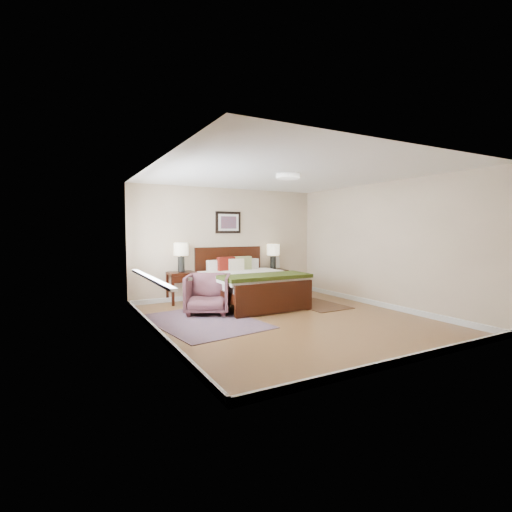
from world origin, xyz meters
The scene contains 18 objects.
floor centered at (0.00, 0.00, 0.00)m, with size 5.00×5.00×0.00m, color brown.
back_wall centered at (0.00, 2.50, 1.25)m, with size 4.50×0.04×2.50m, color beige.
front_wall centered at (0.00, -2.50, 1.25)m, with size 4.50×0.04×2.50m, color beige.
left_wall centered at (-2.25, 0.00, 1.25)m, with size 0.04×5.00×2.50m, color beige.
right_wall centered at (2.25, 0.00, 1.25)m, with size 0.04×5.00×2.50m, color beige.
ceiling centered at (0.00, 0.00, 2.50)m, with size 4.50×5.00×0.02m, color white.
window centered at (-2.20, 0.70, 1.38)m, with size 0.11×2.72×1.32m.
door centered at (-2.23, -1.75, 1.07)m, with size 0.06×1.00×2.18m.
ceil_fixture centered at (0.00, 0.00, 2.47)m, with size 0.44×0.44×0.08m.
bed centered at (0.00, 1.46, 0.53)m, with size 1.75×2.12×1.14m.
wall_art centered at (0.00, 2.47, 1.72)m, with size 0.62×0.05×0.50m.
nightstand_left centered at (-1.19, 2.25, 0.54)m, with size 0.56×0.50×0.66m.
nightstand_right centered at (1.08, 2.26, 0.36)m, with size 0.60×0.45×0.59m.
lamp_left centered at (-1.19, 2.27, 1.08)m, with size 0.30×0.30×0.61m.
lamp_right centered at (1.08, 2.27, 1.01)m, with size 0.30×0.30×0.61m.
armchair centered at (-1.06, 1.04, 0.37)m, with size 0.79×0.81×0.74m, color brown.
rug_persian centered at (-1.35, 0.51, 0.01)m, with size 1.54×2.18×0.01m, color #0D1242.
rug_navy centered at (1.21, 0.72, 0.01)m, with size 0.86×1.29×0.01m, color black.
Camera 1 is at (-3.51, -5.33, 1.55)m, focal length 26.00 mm.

